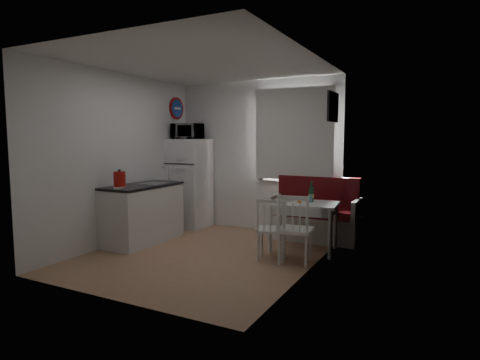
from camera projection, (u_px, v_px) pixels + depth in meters
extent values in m
cube|color=tan|center=(204.00, 254.00, 5.57)|extent=(3.00, 3.50, 0.02)
cube|color=white|center=(202.00, 63.00, 5.30)|extent=(3.00, 3.50, 0.02)
cube|color=white|center=(257.00, 156.00, 6.99)|extent=(3.00, 0.02, 2.60)
cube|color=white|center=(106.00, 170.00, 3.89)|extent=(3.00, 0.02, 2.60)
cube|color=white|center=(120.00, 159.00, 6.12)|extent=(0.02, 3.50, 2.60)
cube|color=white|center=(310.00, 165.00, 4.76)|extent=(0.02, 3.50, 2.60)
cube|color=white|center=(295.00, 137.00, 6.61)|extent=(1.22, 0.06, 1.47)
cube|color=white|center=(293.00, 134.00, 6.54)|extent=(1.35, 0.02, 1.50)
cube|color=white|center=(143.00, 215.00, 6.20)|extent=(0.60, 1.30, 0.86)
cube|color=black|center=(142.00, 186.00, 6.16)|extent=(0.62, 1.32, 0.03)
cube|color=#99999E|center=(154.00, 186.00, 6.37)|extent=(0.40, 0.40, 0.10)
cylinder|color=silver|center=(169.00, 174.00, 6.44)|extent=(0.02, 0.02, 0.26)
cylinder|color=#1A419C|center=(177.00, 108.00, 7.30)|extent=(0.03, 0.40, 0.40)
cube|color=black|center=(333.00, 107.00, 5.66)|extent=(0.04, 0.52, 0.42)
cube|color=white|center=(314.00, 228.00, 6.35)|extent=(1.39, 0.54, 0.39)
cube|color=maroon|center=(314.00, 212.00, 6.33)|extent=(1.33, 0.49, 0.13)
cube|color=maroon|center=(318.00, 192.00, 6.47)|extent=(1.33, 0.11, 0.49)
cube|color=white|center=(304.00, 204.00, 5.68)|extent=(1.01, 0.76, 0.04)
cube|color=white|center=(304.00, 209.00, 5.68)|extent=(0.91, 0.66, 0.11)
cylinder|color=white|center=(303.00, 228.00, 5.71)|extent=(0.06, 0.06, 0.67)
cube|color=white|center=(272.00, 230.00, 5.32)|extent=(0.47, 0.46, 0.04)
cube|color=white|center=(267.00, 216.00, 5.15)|extent=(0.37, 0.13, 0.41)
cube|color=white|center=(295.00, 230.00, 5.16)|extent=(0.47, 0.46, 0.04)
cube|color=white|center=(291.00, 214.00, 4.98)|extent=(0.40, 0.09, 0.44)
cube|color=white|center=(190.00, 183.00, 7.26)|extent=(0.64, 0.64, 1.59)
imported|color=white|center=(187.00, 131.00, 7.12)|extent=(0.51, 0.34, 0.28)
cylinder|color=red|center=(120.00, 179.00, 5.65)|extent=(0.20, 0.20, 0.27)
cylinder|color=orange|center=(299.00, 200.00, 5.65)|extent=(0.05, 0.05, 0.09)
cylinder|color=#73B4C4|center=(310.00, 199.00, 5.68)|extent=(0.06, 0.06, 0.11)
cylinder|color=white|center=(284.00, 200.00, 5.83)|extent=(0.26, 0.26, 0.02)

